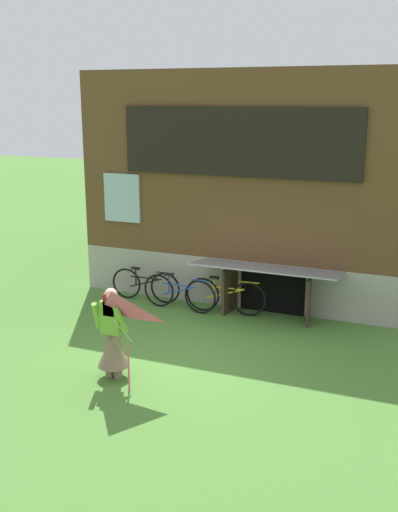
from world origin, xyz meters
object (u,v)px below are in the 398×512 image
(bicycle_yellow, at_px, (225,296))
(kite, at_px, (112,317))
(person, at_px, (113,341))
(bicycle_blue, at_px, (179,293))
(bicycle_black, at_px, (145,285))

(bicycle_yellow, bearing_deg, kite, -98.77)
(person, bearing_deg, bicycle_blue, 113.69)
(person, xyz_separation_m, bicycle_yellow, (0.66, 3.59, -0.26))
(bicycle_black, bearing_deg, kite, -70.49)
(kite, distance_m, bicycle_black, 4.60)
(kite, xyz_separation_m, bicycle_black, (-1.63, 4.21, -0.91))
(bicycle_yellow, bearing_deg, bicycle_blue, -174.07)
(kite, relative_size, bicycle_yellow, 0.91)
(kite, xyz_separation_m, bicycle_yellow, (0.33, 4.10, -0.89))
(bicycle_yellow, distance_m, bicycle_black, 1.96)
(person, distance_m, kite, 0.88)
(person, distance_m, bicycle_yellow, 3.66)
(person, bearing_deg, bicycle_black, 127.36)
(kite, bearing_deg, person, 121.99)
(kite, distance_m, bicycle_blue, 4.08)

